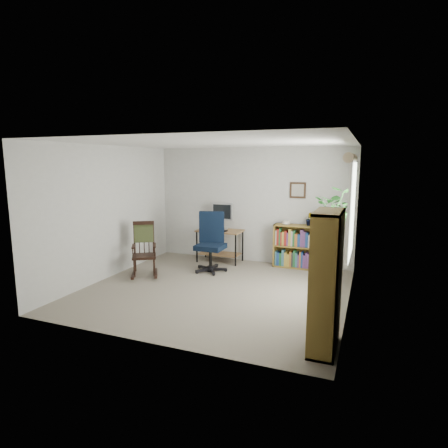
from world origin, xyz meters
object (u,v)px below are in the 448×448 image
at_px(office_chair, 210,242).
at_px(rocking_chair, 144,249).
at_px(low_bookshelf, 295,246).
at_px(tall_bookshelf, 326,282).
at_px(desk, 220,246).

xyz_separation_m(office_chair, rocking_chair, (-1.04, -0.70, -0.07)).
xyz_separation_m(rocking_chair, low_bookshelf, (2.50, 1.57, -0.08)).
height_order(low_bookshelf, tall_bookshelf, tall_bookshelf).
bearing_deg(low_bookshelf, rocking_chair, -147.76).
height_order(rocking_chair, low_bookshelf, rocking_chair).
distance_m(office_chair, tall_bookshelf, 3.36).
xyz_separation_m(desk, low_bookshelf, (1.57, 0.12, 0.09)).
xyz_separation_m(office_chair, tall_bookshelf, (2.42, -2.32, 0.21)).
relative_size(rocking_chair, tall_bookshelf, 0.65).
distance_m(rocking_chair, low_bookshelf, 2.95).
bearing_deg(desk, low_bookshelf, 4.38).
relative_size(desk, office_chair, 0.81).
distance_m(desk, office_chair, 0.80).
bearing_deg(low_bookshelf, tall_bookshelf, -73.27).
bearing_deg(rocking_chair, low_bookshelf, 0.65).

